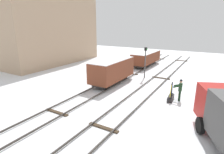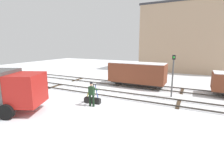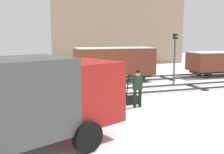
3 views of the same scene
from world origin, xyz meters
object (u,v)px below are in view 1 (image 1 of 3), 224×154
switch_lever_frame (171,97)px  freight_car_far_end (112,70)px  rail_worker (180,89)px  freight_car_back_track (146,58)px  signal_post (145,59)px

switch_lever_frame → freight_car_far_end: freight_car_far_end is taller
switch_lever_frame → freight_car_far_end: (1.40, 6.12, 1.15)m
rail_worker → freight_car_back_track: freight_car_back_track is taller
rail_worker → freight_car_back_track: 12.60m
rail_worker → freight_car_back_track: (10.68, 6.69, 0.20)m
rail_worker → signal_post: 6.66m
freight_car_back_track → freight_car_far_end: size_ratio=1.12×
freight_car_back_track → switch_lever_frame: bearing=-149.4°
switch_lever_frame → freight_car_far_end: 6.39m
freight_car_far_end → freight_car_back_track: bearing=0.7°
freight_car_back_track → freight_car_far_end: bearing=-178.5°
rail_worker → freight_car_far_end: 6.79m
signal_post → freight_car_back_track: (6.01, 2.07, -0.95)m
switch_lever_frame → rail_worker: size_ratio=0.84×
freight_car_far_end → signal_post: bearing=-29.3°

